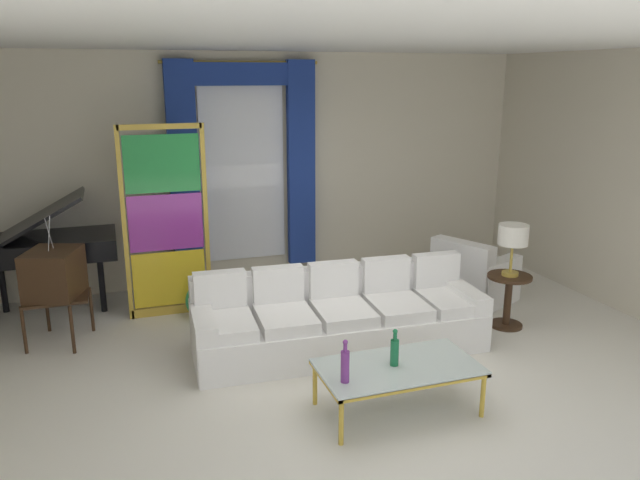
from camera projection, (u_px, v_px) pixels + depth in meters
name	position (u px, v px, depth m)	size (l,w,h in m)	color
ground_plane	(348.00, 370.00, 5.86)	(16.00, 16.00, 0.00)	silver
wall_rear	(266.00, 168.00, 8.27)	(8.00, 0.12, 3.00)	beige
wall_right	(625.00, 183.00, 7.16)	(0.12, 7.00, 3.00)	beige
ceiling_slab	(321.00, 41.00, 5.81)	(8.00, 7.60, 0.04)	white
curtained_window	(244.00, 153.00, 7.95)	(2.00, 0.17, 2.70)	white
couch_white_long	(338.00, 319.00, 6.29)	(2.96, 1.07, 0.86)	white
coffee_table	(398.00, 369.00, 5.07)	(1.31, 0.71, 0.41)	silver
bottle_blue_decanter	(345.00, 365.00, 4.75)	(0.07, 0.07, 0.35)	#753384
bottle_crystal_tall	(395.00, 351.00, 5.03)	(0.07, 0.07, 0.32)	#196B3D
vintage_tv	(54.00, 276.00, 6.30)	(0.67, 0.72, 1.35)	#382314
armchair_white	(472.00, 278.00, 7.60)	(1.08, 1.07, 0.80)	white
stained_glass_divider	(166.00, 226.00, 6.98)	(0.95, 0.05, 2.20)	gold
peacock_figurine	(206.00, 302.00, 7.00)	(0.44, 0.60, 0.50)	beige
round_side_table	(508.00, 296.00, 6.80)	(0.48, 0.48, 0.59)	#382314
table_lamp_brass	(513.00, 237.00, 6.62)	(0.32, 0.32, 0.57)	#B29338
grand_piano	(49.00, 243.00, 7.27)	(1.50, 1.10, 1.40)	black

